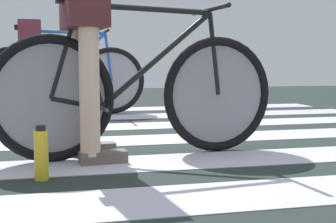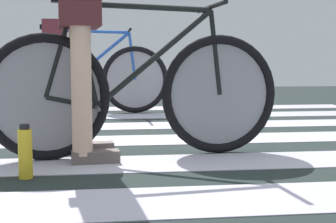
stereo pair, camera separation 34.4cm
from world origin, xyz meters
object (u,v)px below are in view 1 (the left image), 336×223
(bicycle_1_of_2, at_px, (139,92))
(bicycle_2_of_2, at_px, (63,79))
(cyclist_2_of_2, at_px, (31,55))
(cyclist_1_of_2, at_px, (85,44))
(water_bottle, at_px, (41,154))

(bicycle_1_of_2, bearing_deg, bicycle_2_of_2, 93.13)
(bicycle_1_of_2, relative_size, cyclist_2_of_2, 1.77)
(bicycle_1_of_2, distance_m, cyclist_2_of_2, 2.51)
(cyclist_2_of_2, bearing_deg, bicycle_1_of_2, -74.47)
(bicycle_1_of_2, distance_m, cyclist_1_of_2, 0.42)
(bicycle_1_of_2, height_order, bicycle_2_of_2, same)
(cyclist_1_of_2, distance_m, cyclist_2_of_2, 2.47)
(bicycle_1_of_2, relative_size, cyclist_1_of_2, 1.69)
(cyclist_1_of_2, height_order, cyclist_2_of_2, cyclist_1_of_2)
(bicycle_1_of_2, relative_size, water_bottle, 6.62)
(bicycle_2_of_2, bearing_deg, cyclist_1_of_2, -88.82)
(cyclist_1_of_2, bearing_deg, water_bottle, -125.21)
(bicycle_1_of_2, bearing_deg, water_bottle, -145.71)
(cyclist_1_of_2, height_order, bicycle_2_of_2, cyclist_1_of_2)
(cyclist_1_of_2, distance_m, water_bottle, 0.73)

